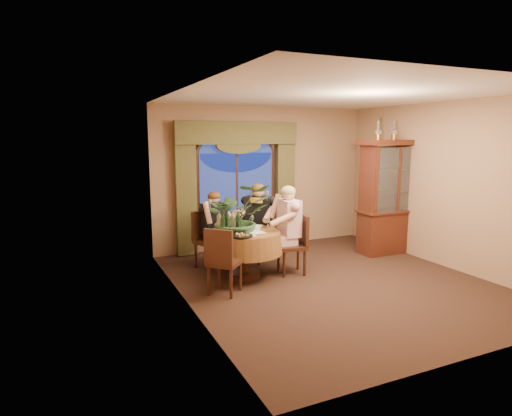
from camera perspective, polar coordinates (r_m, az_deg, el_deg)
name	(u,v)px	position (r m, az deg, el deg)	size (l,w,h in m)	color
floor	(332,282)	(6.78, 10.06, -9.70)	(5.00, 5.00, 0.00)	black
wall_back	(263,178)	(8.62, 0.96, 4.09)	(4.50, 4.50, 0.00)	#916D50
wall_right	(445,185)	(7.95, 23.92, 2.82)	(5.00, 5.00, 0.00)	#916D50
ceiling	(337,95)	(6.44, 10.80, 14.57)	(5.00, 5.00, 0.00)	white
window	(237,184)	(8.33, -2.58, 3.20)	(1.62, 0.10, 1.32)	navy
arched_transom	(236,144)	(8.28, -2.63, 8.57)	(1.60, 0.06, 0.44)	navy
drapery_left	(186,193)	(7.98, -9.34, 1.93)	(0.38, 0.14, 2.32)	#434121
drapery_right	(285,188)	(8.73, 3.85, 2.68)	(0.38, 0.14, 2.32)	#434121
swag_valance	(238,133)	(8.21, -2.43, 9.96)	(2.45, 0.16, 0.42)	#434121
dining_table	(245,254)	(6.82, -1.54, -6.13)	(1.21, 1.21, 0.75)	brown
china_cabinet	(391,197)	(8.53, 17.53, 1.42)	(1.34, 0.53, 2.16)	#3A170F
oil_lamp_left	(378,130)	(8.21, 15.99, 9.95)	(0.11, 0.11, 0.34)	#A5722D
oil_lamp_center	(394,130)	(8.45, 17.96, 9.83)	(0.11, 0.11, 0.34)	#A5722D
oil_lamp_right	(410,130)	(8.71, 19.82, 9.71)	(0.11, 0.11, 0.34)	#A5722D
chair_right	(291,245)	(6.98, 4.75, -4.92)	(0.42, 0.42, 0.96)	black
chair_back_right	(250,236)	(7.58, -0.77, -3.72)	(0.42, 0.42, 0.96)	black
chair_back	(210,240)	(7.30, -6.20, -4.28)	(0.42, 0.42, 0.96)	black
chair_front_left	(225,261)	(6.11, -4.21, -7.00)	(0.42, 0.42, 0.96)	black
person_pink	(289,229)	(7.01, 4.41, -2.84)	(0.52, 0.47, 1.44)	beige
person_back	(214,229)	(7.38, -5.62, -2.76)	(0.47, 0.43, 1.30)	black
person_scarf	(258,224)	(7.44, 0.33, -2.14)	(0.51, 0.47, 1.43)	black
stoneware_vase	(236,220)	(6.78, -2.68, -1.63)	(0.17, 0.17, 0.31)	tan
centerpiece_plant	(237,190)	(6.67, -2.53, 2.35)	(1.00, 1.11, 0.87)	#2E532F
olive_bowl	(248,230)	(6.70, -1.10, -2.91)	(0.15, 0.15, 0.05)	#556135
cheese_platter	(242,236)	(6.34, -1.92, -3.73)	(0.34, 0.34, 0.02)	black
wine_bottle_0	(227,220)	(6.73, -3.90, -1.64)	(0.07, 0.07, 0.33)	black
wine_bottle_1	(219,221)	(6.64, -4.94, -1.80)	(0.07, 0.07, 0.33)	tan
wine_bottle_2	(223,223)	(6.50, -4.42, -2.05)	(0.07, 0.07, 0.33)	black
wine_bottle_3	(233,221)	(6.70, -3.10, -1.69)	(0.07, 0.07, 0.33)	tan
wine_bottle_4	(228,222)	(6.56, -3.82, -1.93)	(0.07, 0.07, 0.33)	black
wine_bottle_5	(238,221)	(6.62, -2.40, -1.81)	(0.07, 0.07, 0.33)	black
tasting_paper_0	(256,232)	(6.64, 0.02, -3.18)	(0.21, 0.30, 0.00)	white
tasting_paper_1	(255,227)	(7.02, -0.08, -2.49)	(0.21, 0.30, 0.00)	white
tasting_paper_2	(246,235)	(6.45, -1.33, -3.57)	(0.21, 0.30, 0.00)	white
wine_glass_person_pink	(268,223)	(6.84, 1.60, -2.08)	(0.07, 0.07, 0.18)	silver
wine_glass_person_back	(229,221)	(7.01, -3.64, -1.81)	(0.07, 0.07, 0.18)	silver
wine_glass_person_scarf	(252,221)	(7.08, -0.51, -1.68)	(0.07, 0.07, 0.18)	silver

